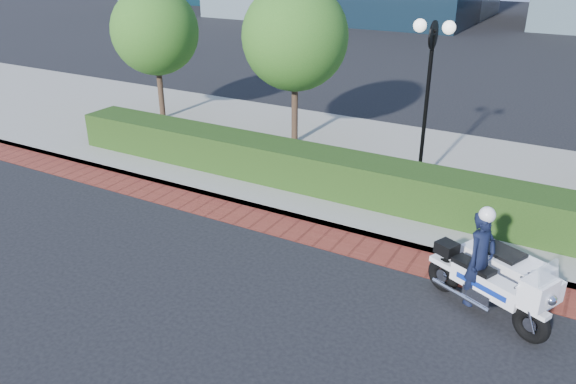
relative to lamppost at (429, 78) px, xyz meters
The scene contains 8 objects.
ground 6.07m from the lamppost, 100.89° to the right, with size 120.00×120.00×0.00m, color black.
brick_strip 4.84m from the lamppost, 105.12° to the right, with size 60.00×1.00×0.01m, color maroon.
sidewalk 3.16m from the lamppost, 141.34° to the left, with size 60.00×8.00×0.15m, color gray.
hedge_main 2.98m from the lamppost, 122.01° to the right, with size 18.00×1.20×1.00m, color black.
lamppost is the anchor object (origin of this frame).
tree_a 10.09m from the lamppost, behind, with size 3.00×3.00×4.58m.
tree_b 4.71m from the lamppost, 163.89° to the left, with size 3.20×3.20×4.89m.
police_motorcycle 5.72m from the lamppost, 58.20° to the right, with size 2.35×2.25×2.02m.
Camera 1 is at (4.78, -8.48, 6.06)m, focal length 35.00 mm.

